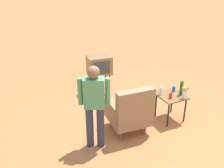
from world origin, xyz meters
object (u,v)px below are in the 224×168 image
person_standing (94,103)px  flower_vase (185,92)px  armchair (130,111)px  soda_can_red (171,96)px  bottle_short_clear (160,91)px  bottle_wine_green (181,88)px  tv_on_stand (99,65)px  soda_can_blue (174,89)px  side_table (171,99)px

person_standing → flower_vase: (-2.00, 0.09, -0.19)m
armchair → soda_can_red: (-0.93, 0.06, 0.16)m
bottle_short_clear → bottle_wine_green: bottle_wine_green is taller
tv_on_stand → soda_can_blue: tv_on_stand is taller
tv_on_stand → flower_vase: (-1.03, 2.08, -0.04)m
soda_can_blue → flower_vase: flower_vase is taller
person_standing → bottle_short_clear: 1.66m
bottle_wine_green → flower_vase: (0.03, 0.15, -0.01)m
bottle_short_clear → tv_on_stand: bearing=-69.1°
soda_can_red → armchair: bearing=-4.0°
armchair → soda_can_blue: armchair is taller
soda_can_blue → side_table: bearing=40.2°
armchair → bottle_wine_green: size_ratio=3.31×
bottle_short_clear → soda_can_red: bearing=115.2°
bottle_short_clear → bottle_wine_green: 0.45m
tv_on_stand → person_standing: person_standing is taller
tv_on_stand → bottle_short_clear: 1.86m
soda_can_red → soda_can_blue: size_ratio=1.00×
bottle_wine_green → side_table: bearing=-20.8°
bottle_wine_green → flower_vase: size_ratio=1.21×
bottle_short_clear → side_table: bearing=149.4°
person_standing → flower_vase: bearing=177.5°
armchair → flower_vase: size_ratio=4.00×
bottle_short_clear → armchair: bearing=10.9°
flower_vase → soda_can_blue: bearing=-88.6°
tv_on_stand → side_table: bearing=115.2°
tv_on_stand → person_standing: (0.96, 1.99, 0.16)m
tv_on_stand → soda_can_blue: (-1.03, 1.73, -0.12)m
tv_on_stand → soda_can_blue: bearing=120.6°
bottle_short_clear → person_standing: bearing=9.1°
bottle_short_clear → flower_vase: (-0.37, 0.35, 0.05)m
side_table → bottle_short_clear: size_ratio=2.99×
soda_can_red → bottle_wine_green: (-0.29, -0.03, 0.10)m
side_table → tv_on_stand: size_ratio=0.58×
person_standing → soda_can_red: 1.75m
soda_can_blue → soda_can_red: bearing=40.9°
armchair → side_table: (-1.04, -0.03, 0.01)m
soda_can_blue → bottle_short_clear: 0.37m
flower_vase → person_standing: bearing=-2.5°
side_table → tv_on_stand: bearing=-64.8°
person_standing → soda_can_blue: bearing=-172.6°
soda_can_red → bottle_short_clear: (0.10, -0.22, 0.04)m
soda_can_red → bottle_wine_green: size_ratio=0.38×
armchair → flower_vase: bearing=171.0°
tv_on_stand → soda_can_red: tv_on_stand is taller
soda_can_blue → flower_vase: (-0.01, 0.35, 0.09)m
tv_on_stand → flower_vase: bearing=116.4°
person_standing → bottle_wine_green: person_standing is taller
bottle_short_clear → flower_vase: 0.51m
tv_on_stand → person_standing: size_ratio=0.63×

